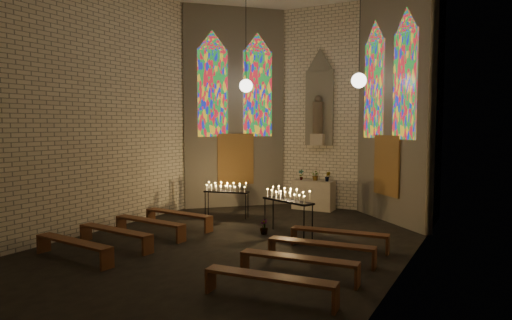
# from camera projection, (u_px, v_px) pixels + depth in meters

# --- Properties ---
(floor) EXTENTS (12.00, 12.00, 0.00)m
(floor) POSITION_uv_depth(u_px,v_px,m) (230.00, 246.00, 10.94)
(floor) COLOR black
(floor) RESTS_ON ground
(room) EXTENTS (8.22, 12.43, 7.00)m
(room) POSITION_uv_depth(u_px,v_px,m) (289.00, 98.00, 13.60)
(room) COLOR #EFE4C8
(room) RESTS_ON ground
(altar) EXTENTS (1.40, 0.60, 1.00)m
(altar) POSITION_uv_depth(u_px,v_px,m) (314.00, 195.00, 15.67)
(altar) COLOR #C1B69E
(altar) RESTS_ON ground
(flower_vase_left) EXTENTS (0.20, 0.14, 0.37)m
(flower_vase_left) POSITION_uv_depth(u_px,v_px,m) (301.00, 175.00, 15.78)
(flower_vase_left) COLOR #4C723F
(flower_vase_left) RESTS_ON altar
(flower_vase_center) EXTENTS (0.39, 0.37, 0.35)m
(flower_vase_center) POSITION_uv_depth(u_px,v_px,m) (316.00, 175.00, 15.64)
(flower_vase_center) COLOR #4C723F
(flower_vase_center) RESTS_ON altar
(flower_vase_right) EXTENTS (0.22, 0.20, 0.34)m
(flower_vase_right) POSITION_uv_depth(u_px,v_px,m) (328.00, 176.00, 15.38)
(flower_vase_right) COLOR #4C723F
(flower_vase_right) RESTS_ON altar
(aisle_flower_pot) EXTENTS (0.29, 0.29, 0.39)m
(aisle_flower_pot) POSITION_uv_depth(u_px,v_px,m) (264.00, 227.00, 12.14)
(aisle_flower_pot) COLOR #4C723F
(aisle_flower_pot) RESTS_ON ground
(votive_stand_left) EXTENTS (1.46, 0.65, 1.04)m
(votive_stand_left) POSITION_uv_depth(u_px,v_px,m) (226.00, 189.00, 14.29)
(votive_stand_left) COLOR black
(votive_stand_left) RESTS_ON ground
(votive_stand_right) EXTENTS (1.62, 0.95, 1.17)m
(votive_stand_right) POSITION_uv_depth(u_px,v_px,m) (288.00, 198.00, 11.96)
(votive_stand_right) COLOR black
(votive_stand_right) RESTS_ON ground
(pew_left_0) EXTENTS (2.30, 0.52, 0.44)m
(pew_left_0) POSITION_uv_depth(u_px,v_px,m) (178.00, 215.00, 12.94)
(pew_left_0) COLOR #522B17
(pew_left_0) RESTS_ON ground
(pew_right_0) EXTENTS (2.30, 0.52, 0.44)m
(pew_right_0) POSITION_uv_depth(u_px,v_px,m) (339.00, 234.00, 10.68)
(pew_right_0) COLOR #522B17
(pew_right_0) RESTS_ON ground
(pew_left_1) EXTENTS (2.30, 0.52, 0.44)m
(pew_left_1) POSITION_uv_depth(u_px,v_px,m) (149.00, 223.00, 11.89)
(pew_left_1) COLOR #522B17
(pew_left_1) RESTS_ON ground
(pew_right_1) EXTENTS (2.30, 0.52, 0.44)m
(pew_right_1) POSITION_uv_depth(u_px,v_px,m) (321.00, 246.00, 9.63)
(pew_right_1) COLOR #522B17
(pew_right_1) RESTS_ON ground
(pew_left_2) EXTENTS (2.30, 0.52, 0.44)m
(pew_left_2) POSITION_uv_depth(u_px,v_px,m) (115.00, 232.00, 10.84)
(pew_left_2) COLOR #522B17
(pew_left_2) RESTS_ON ground
(pew_right_2) EXTENTS (2.30, 0.52, 0.44)m
(pew_right_2) POSITION_uv_depth(u_px,v_px,m) (298.00, 261.00, 8.58)
(pew_right_2) COLOR #522B17
(pew_right_2) RESTS_ON ground
(pew_left_3) EXTENTS (2.30, 0.52, 0.44)m
(pew_left_3) POSITION_uv_depth(u_px,v_px,m) (73.00, 244.00, 9.79)
(pew_left_3) COLOR #522B17
(pew_left_3) RESTS_ON ground
(pew_right_3) EXTENTS (2.30, 0.52, 0.44)m
(pew_right_3) POSITION_uv_depth(u_px,v_px,m) (270.00, 280.00, 7.53)
(pew_right_3) COLOR #522B17
(pew_right_3) RESTS_ON ground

